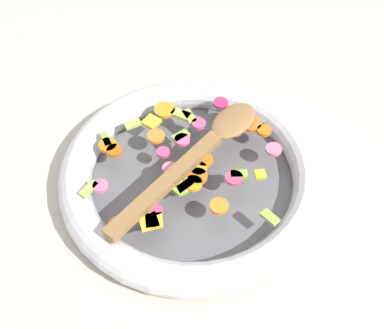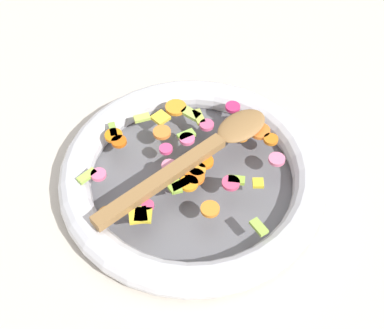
{
  "view_description": "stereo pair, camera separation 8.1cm",
  "coord_description": "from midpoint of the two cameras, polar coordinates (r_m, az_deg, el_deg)",
  "views": [
    {
      "loc": [
        0.49,
        -0.16,
        0.68
      ],
      "look_at": [
        0.0,
        0.0,
        0.05
      ],
      "focal_mm": 50.0,
      "sensor_mm": 36.0,
      "label": 1
    },
    {
      "loc": [
        0.51,
        -0.08,
        0.68
      ],
      "look_at": [
        0.0,
        0.0,
        0.05
      ],
      "focal_mm": 50.0,
      "sensor_mm": 36.0,
      "label": 2
    }
  ],
  "objects": [
    {
      "name": "wooden_spoon",
      "position": [
        0.81,
        3.99,
        1.18
      ],
      "size": [
        0.21,
        0.3,
        0.01
      ],
      "color": "olive",
      "rests_on": "chopped_vegetables"
    },
    {
      "name": "skillet",
      "position": [
        0.83,
        2.78,
        -1.39
      ],
      "size": [
        0.41,
        0.41,
        0.05
      ],
      "color": "slate",
      "rests_on": "ground_plane"
    },
    {
      "name": "ground_plane",
      "position": [
        0.85,
        2.73,
        -2.3
      ],
      "size": [
        4.0,
        4.0,
        0.0
      ],
      "primitive_type": "plane",
      "color": "beige"
    },
    {
      "name": "chopped_vegetables",
      "position": [
        0.82,
        2.26,
        0.79
      ],
      "size": [
        0.29,
        0.32,
        0.01
      ],
      "color": "orange",
      "rests_on": "skillet"
    }
  ]
}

